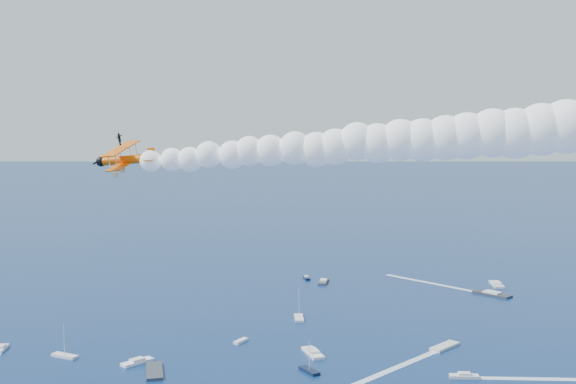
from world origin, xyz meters
The scene contains 5 objects.
biplane_lead centered at (11.14, 39.86, 55.95)m, with size 7.86×8.81×5.31m, color #E65804, non-canonical shape.
biplane_trail centered at (-11.27, 1.47, 53.96)m, with size 8.05×9.03×5.44m, color #F45E05, non-canonical shape.
smoke_trail_trail centered at (17.27, 15.03, 56.38)m, with size 58.40×31.27×11.57m, color white, non-canonical shape.
spectator_boats centered at (2.95, 114.03, 0.35)m, with size 214.98×160.74×0.70m.
boat_wakes centered at (-36.26, 99.55, 0.03)m, with size 138.41×171.33×0.04m.
Camera 1 is at (58.52, -61.39, 59.20)m, focal length 45.45 mm.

